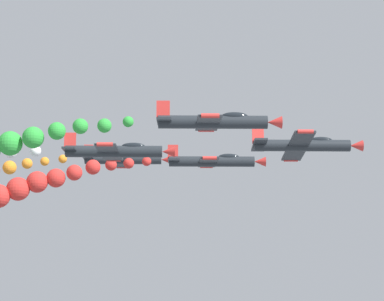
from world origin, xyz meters
TOP-DOWN VIEW (x-y plane):
  - airplane_lead at (4.49, 10.40)m, footprint 9.57×10.35m
  - airplane_left_inner at (-4.99, 2.34)m, footprint 9.54×10.35m
  - airplane_right_inner at (13.16, 1.68)m, footprint 9.52×10.35m
  - airplane_left_outer at (4.32, -7.19)m, footprint 9.56×10.35m
  - airplane_right_outer at (-14.33, -7.71)m, footprint 9.57×10.35m

SIDE VIEW (x-z plane):
  - airplane_left_outer at x=4.32m, z-range 106.89..109.28m
  - airplane_right_inner at x=13.16m, z-range 107.20..109.90m
  - airplane_lead at x=4.49m, z-range 107.51..109.86m
  - airplane_left_inner at x=-4.99m, z-range 107.91..110.51m
  - airplane_right_outer at x=-14.33m, z-range 110.29..112.63m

